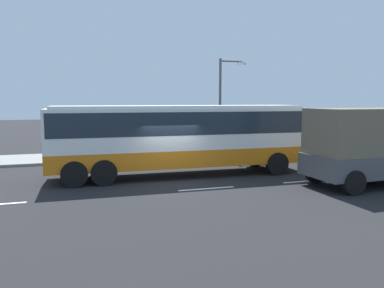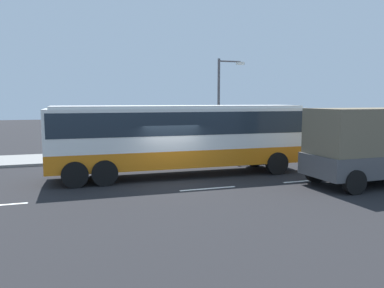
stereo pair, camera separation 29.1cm
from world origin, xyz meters
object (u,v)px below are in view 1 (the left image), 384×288
Objects in this scene: pedestrian_near_curb at (222,139)px; street_lamp at (223,99)px; car_black_sedan at (282,145)px; coach_bus at (181,132)px.

pedestrian_near_curb is 2.89m from street_lamp.
pedestrian_near_curb is at bearing 140.47° from car_black_sedan.
street_lamp is (4.30, 5.22, 1.60)m from coach_bus.
coach_bus is 8.00× the size of pedestrian_near_curb.
car_black_sedan is 4.72m from street_lamp.
coach_bus reaches higher than pedestrian_near_curb.
street_lamp is at bearing 156.68° from car_black_sedan.
car_black_sedan is 0.70× the size of street_lamp.
coach_bus is at bearing 59.97° from pedestrian_near_curb.
street_lamp reaches higher than pedestrian_near_curb.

